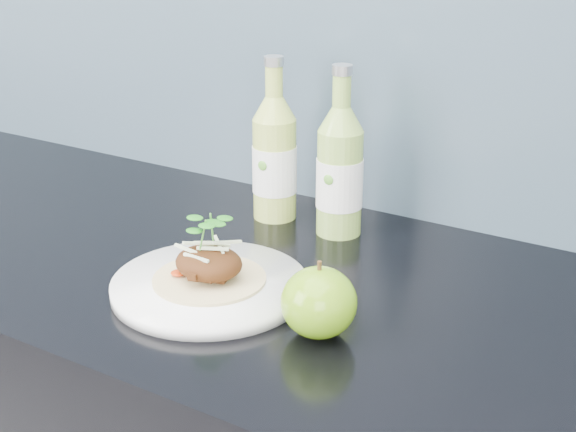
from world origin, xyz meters
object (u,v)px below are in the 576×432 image
(dinner_plate, at_px, (210,286))
(cider_bottle_right, at_px, (340,172))
(cider_bottle_left, at_px, (275,158))
(green_apple, at_px, (319,302))

(dinner_plate, distance_m, cider_bottle_right, 0.28)
(dinner_plate, height_order, cider_bottle_left, cider_bottle_left)
(dinner_plate, relative_size, cider_bottle_left, 1.30)
(cider_bottle_right, bearing_deg, cider_bottle_left, 154.56)
(cider_bottle_left, bearing_deg, dinner_plate, -74.93)
(dinner_plate, height_order, green_apple, green_apple)
(cider_bottle_left, bearing_deg, cider_bottle_right, -1.60)
(dinner_plate, distance_m, green_apple, 0.18)
(dinner_plate, bearing_deg, cider_bottle_left, 104.48)
(dinner_plate, xyz_separation_m, green_apple, (0.17, -0.02, 0.03))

